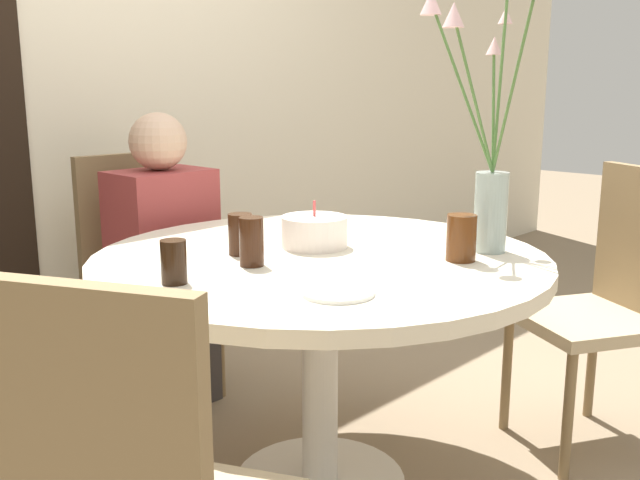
# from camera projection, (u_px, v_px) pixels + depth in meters

# --- Properties ---
(wall_back) EXTENTS (8.00, 0.05, 2.60)m
(wall_back) POSITION_uv_depth(u_px,v_px,m) (64.00, 48.00, 2.74)
(wall_back) COLOR beige
(wall_back) RESTS_ON ground_plane
(dining_table) EXTENTS (1.25, 1.25, 0.70)m
(dining_table) POSITION_uv_depth(u_px,v_px,m) (320.00, 295.00, 1.98)
(dining_table) COLOR beige
(dining_table) RESTS_ON ground_plane
(chair_left_flank) EXTENTS (0.42, 0.42, 0.91)m
(chair_left_flank) POSITION_uv_depth(u_px,v_px,m) (141.00, 262.00, 2.67)
(chair_left_flank) COLOR tan
(chair_left_flank) RESTS_ON ground_plane
(chair_near_front) EXTENTS (0.55, 0.55, 0.91)m
(chair_near_front) POSITION_uv_depth(u_px,v_px,m) (610.00, 293.00, 2.26)
(chair_near_front) COLOR tan
(chair_near_front) RESTS_ON ground_plane
(birthday_cake) EXTENTS (0.19, 0.19, 0.13)m
(birthday_cake) POSITION_uv_depth(u_px,v_px,m) (314.00, 232.00, 2.03)
(birthday_cake) COLOR white
(birthday_cake) RESTS_ON dining_table
(flower_vase) EXTENTS (0.25, 0.34, 0.78)m
(flower_vase) POSITION_uv_depth(u_px,v_px,m) (487.00, 144.00, 1.93)
(flower_vase) COLOR #9EB2AD
(flower_vase) RESTS_ON dining_table
(side_plate) EXTENTS (0.17, 0.17, 0.01)m
(side_plate) POSITION_uv_depth(u_px,v_px,m) (337.00, 292.00, 1.58)
(side_plate) COLOR white
(side_plate) RESTS_ON dining_table
(drink_glass_0) EXTENTS (0.07, 0.07, 0.11)m
(drink_glass_0) POSITION_uv_depth(u_px,v_px,m) (240.00, 234.00, 1.94)
(drink_glass_0) COLOR #33190C
(drink_glass_0) RESTS_ON dining_table
(drink_glass_1) EXTENTS (0.08, 0.08, 0.12)m
(drink_glass_1) POSITION_uv_depth(u_px,v_px,m) (461.00, 238.00, 1.87)
(drink_glass_1) COLOR #51280F
(drink_glass_1) RESTS_ON dining_table
(drink_glass_2) EXTENTS (0.06, 0.06, 0.13)m
(drink_glass_2) POSITION_uv_depth(u_px,v_px,m) (252.00, 242.00, 1.81)
(drink_glass_2) COLOR #33190C
(drink_glass_2) RESTS_ON dining_table
(drink_glass_3) EXTENTS (0.06, 0.06, 0.10)m
(drink_glass_3) POSITION_uv_depth(u_px,v_px,m) (174.00, 262.00, 1.65)
(drink_glass_3) COLOR black
(drink_glass_3) RESTS_ON dining_table
(person_boy) EXTENTS (0.34, 0.24, 1.07)m
(person_boy) POSITION_uv_depth(u_px,v_px,m) (164.00, 272.00, 2.56)
(person_boy) COLOR #383333
(person_boy) RESTS_ON ground_plane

